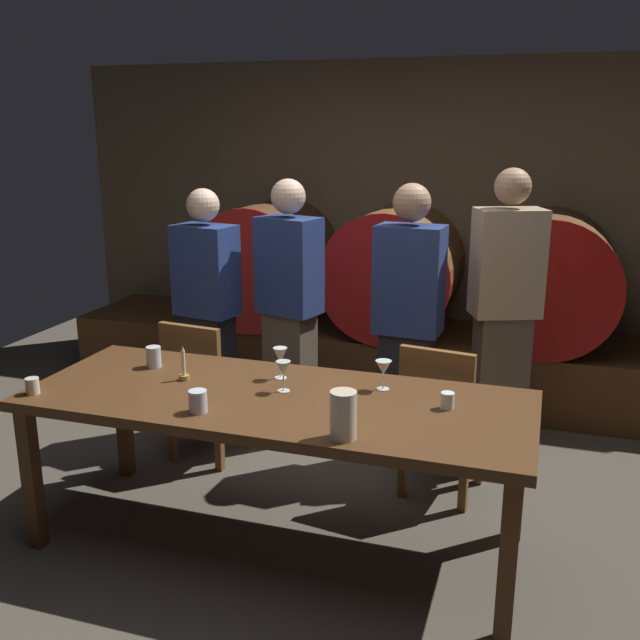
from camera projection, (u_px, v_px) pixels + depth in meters
ground_plane at (309, 526)px, 3.69m from camera, size 7.38×7.38×0.00m
back_wall at (413, 221)px, 5.78m from camera, size 5.67×0.24×2.48m
barrel_shelf at (395, 359)px, 5.54m from camera, size 5.11×0.90×0.48m
wine_barrel_left at (269, 262)px, 5.66m from camera, size 0.94×0.93×0.94m
wine_barrel_center at (396, 270)px, 5.36m from camera, size 0.94×0.93×0.94m
wine_barrel_right at (548, 279)px, 5.04m from camera, size 0.94×0.93×0.94m
dining_table at (276, 410)px, 3.37m from camera, size 2.37×0.91×0.77m
chair_left at (202, 384)px, 4.31m from camera, size 0.44×0.44×0.88m
chair_right at (441, 414)px, 3.86m from camera, size 0.46×0.46×0.88m
guest_far_left at (207, 313)px, 4.60m from camera, size 0.42×0.30×1.62m
guest_center_left at (289, 308)px, 4.57m from camera, size 0.43×0.34×1.68m
guest_center_right at (408, 325)px, 4.18m from camera, size 0.39×0.26×1.68m
guest_far_right at (504, 317)px, 4.18m from camera, size 0.44×0.37×1.77m
candle_center at (184, 371)px, 3.55m from camera, size 0.05×0.05×0.18m
pitcher at (343, 415)px, 2.87m from camera, size 0.11×0.11×0.20m
wine_glass_left at (280, 356)px, 3.55m from camera, size 0.07×0.07×0.16m
wine_glass_center at (283, 369)px, 3.38m from camera, size 0.07×0.07×0.15m
wine_glass_right at (383, 368)px, 3.41m from camera, size 0.08×0.08×0.14m
cup_far_left at (32, 386)px, 3.37m from camera, size 0.06×0.06×0.08m
cup_center_left at (154, 357)px, 3.74m from camera, size 0.08×0.08×0.11m
cup_center_right at (198, 401)px, 3.15m from camera, size 0.08×0.08×0.10m
cup_far_right at (447, 401)px, 3.19m from camera, size 0.06×0.06×0.08m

